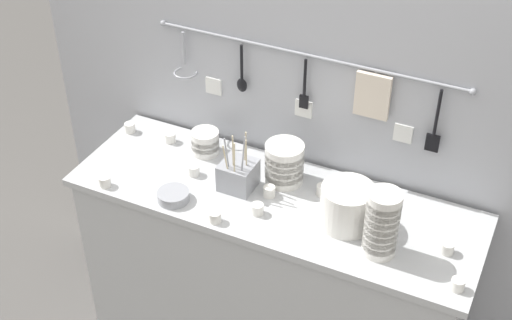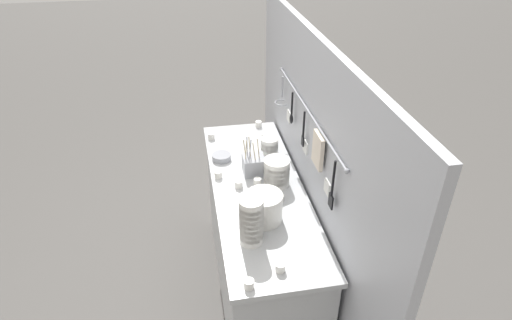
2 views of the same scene
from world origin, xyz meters
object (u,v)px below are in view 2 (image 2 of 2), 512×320
object	(u,v)px
cutlery_caddy	(253,165)
cup_centre	(249,284)
cup_by_caddy	(258,124)
cup_back_right	(280,267)
plate_stack	(264,207)
cup_back_left	(218,175)
cup_edge_far	(247,154)
bowl_stack_back_corner	(277,172)
bowl_stack_tall_left	(251,221)
cup_front_right	(239,184)
bowl_stack_short_front	(269,145)
cup_beside_plates	(280,198)
cup_mid_row	(211,136)
cup_edge_near	(265,137)
cup_front_left	(257,182)
steel_mixing_bowl	(221,157)

from	to	relation	value
cutlery_caddy	cup_centre	bearing A→B (deg)	-10.77
cup_by_caddy	cup_back_right	xyz separation A→B (m)	(1.41, -0.15, 0.00)
plate_stack	cup_by_caddy	world-z (taller)	plate_stack
cup_back_left	cup_centre	bearing A→B (deg)	3.12
cup_edge_far	bowl_stack_back_corner	bearing A→B (deg)	19.77
plate_stack	cutlery_caddy	distance (m)	0.45
bowl_stack_back_corner	cup_edge_far	xyz separation A→B (m)	(-0.34, -0.12, -0.06)
bowl_stack_tall_left	cutlery_caddy	xyz separation A→B (m)	(-0.60, 0.11, -0.07)
plate_stack	cup_edge_far	xyz separation A→B (m)	(-0.64, 0.01, -0.06)
cup_front_right	bowl_stack_short_front	bearing A→B (deg)	144.48
cup_front_right	cup_beside_plates	bearing A→B (deg)	49.98
cup_front_right	cup_back_right	xyz separation A→B (m)	(0.68, 0.10, 0.00)
bowl_stack_tall_left	cup_mid_row	xyz separation A→B (m)	(-1.07, -0.11, -0.11)
cup_edge_near	plate_stack	bearing A→B (deg)	-11.38
cup_by_caddy	cup_back_left	xyz separation A→B (m)	(0.61, -0.36, 0.00)
bowl_stack_tall_left	cutlery_caddy	bearing A→B (deg)	169.64
cup_by_caddy	cup_centre	xyz separation A→B (m)	(1.48, -0.31, 0.00)
cup_by_caddy	cup_back_left	world-z (taller)	same
bowl_stack_tall_left	cup_front_left	size ratio (longest dim) A/B	5.58
bowl_stack_back_corner	cup_front_right	xyz separation A→B (m)	(-0.01, -0.22, -0.06)
plate_stack	cutlery_caddy	world-z (taller)	cutlery_caddy
cup_back_left	cup_by_caddy	bearing A→B (deg)	149.53
bowl_stack_short_front	cup_front_left	world-z (taller)	bowl_stack_short_front
cup_edge_far	cup_beside_plates	distance (m)	0.51
cup_centre	cup_mid_row	bearing A→B (deg)	-177.99
steel_mixing_bowl	cup_back_left	world-z (taller)	cup_back_left
cup_centre	cup_edge_near	xyz separation A→B (m)	(-1.28, 0.32, 0.00)
bowl_stack_back_corner	bowl_stack_tall_left	bearing A→B (deg)	-26.30
cup_edge_far	plate_stack	bearing A→B (deg)	-1.25
cup_centre	cup_back_right	world-z (taller)	same
cup_by_caddy	cup_edge_near	xyz separation A→B (m)	(0.20, 0.01, 0.00)
cup_edge_far	cup_edge_near	xyz separation A→B (m)	(-0.20, 0.16, 0.00)
plate_stack	cup_edge_near	bearing A→B (deg)	168.62
cup_beside_plates	cup_centre	bearing A→B (deg)	-24.98
bowl_stack_short_front	cutlery_caddy	distance (m)	0.27
bowl_stack_back_corner	cup_mid_row	bearing A→B (deg)	-151.46
cup_edge_near	bowl_stack_tall_left	bearing A→B (deg)	-14.68
cutlery_caddy	cup_centre	distance (m)	0.90
cup_by_caddy	cup_centre	world-z (taller)	same
bowl_stack_tall_left	cup_beside_plates	bearing A→B (deg)	144.10
bowl_stack_back_corner	cup_front_left	xyz separation A→B (m)	(-0.01, -0.12, -0.06)
cutlery_caddy	cup_mid_row	xyz separation A→B (m)	(-0.47, -0.22, -0.04)
bowl_stack_tall_left	cutlery_caddy	size ratio (longest dim) A/B	0.99
cup_beside_plates	bowl_stack_back_corner	bearing A→B (deg)	174.42
cup_front_left	cup_back_right	size ratio (longest dim) A/B	1.00
cup_mid_row	steel_mixing_bowl	bearing A→B (deg)	8.22
cup_by_caddy	cup_edge_near	size ratio (longest dim) A/B	1.00
cup_front_right	cup_back_right	size ratio (longest dim) A/B	1.00
bowl_stack_short_front	cup_front_right	bearing A→B (deg)	-35.52
bowl_stack_back_corner	cutlery_caddy	world-z (taller)	cutlery_caddy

